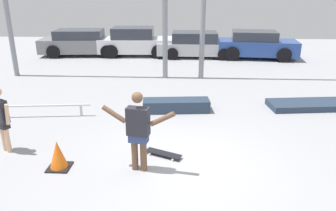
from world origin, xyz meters
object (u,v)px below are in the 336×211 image
Objects in this scene: parked_car_white at (135,42)px; bystander at (2,117)px; grind_rail at (37,107)px; parked_car_grey at (83,43)px; parked_car_silver at (197,45)px; parked_car_blue at (256,45)px; skateboarder at (138,129)px; skateboard at (163,153)px; grind_box at (176,105)px; manual_pad at (320,105)px; traffic_cone at (58,155)px.

bystander is at bearing -99.01° from parked_car_white.
parked_car_grey reaches higher than grind_rail.
parked_car_silver is 1.00× the size of parked_car_blue.
grind_rail is at bearing -86.18° from parked_car_grey.
grind_rail is 0.65× the size of parked_car_grey.
parked_car_grey is 2.86m from parked_car_white.
parked_car_blue is (4.51, 11.35, -0.22)m from skateboarder.
skateboard is 3.62m from bystander.
parked_car_blue is (3.87, 7.97, 0.51)m from grind_box.
grind_rail is 2.14m from bystander.
parked_car_blue reaches higher than grind_rail.
parked_car_white reaches higher than skateboard.
parked_car_white is at bearing -178.09° from parked_car_blue.
parked_car_blue is at bearing 94.03° from manual_pad.
skateboarder reaches higher than skateboard.
traffic_cone is at bearing -167.69° from skateboarder.
manual_pad is 8.41m from grind_rail.
grind_box is 8.21m from parked_car_silver.
traffic_cone is (-2.09, -0.61, 0.23)m from skateboard.
skateboarder is at bearing -102.61° from skateboard.
grind_rail is 0.72× the size of parked_car_blue.
skateboard is 0.18× the size of parked_car_grey.
parked_car_grey reaches higher than traffic_cone.
manual_pad is at bearing -127.38° from bystander.
bystander is at bearing -119.76° from parked_car_blue.
parked_car_white reaches higher than grind_rail.
skateboarder is 0.55× the size of grind_rail.
bystander reaches higher than grind_box.
parked_car_silver is at bearing 61.72° from grind_rail.
parked_car_silver is at bearing -6.27° from parked_car_grey.
grind_rail is 4.99× the size of traffic_cone.
manual_pad is at bearing -80.36° from parked_car_blue.
skateboard is 0.21× the size of parked_car_white.
skateboard is at bearing -81.03° from parked_car_white.
parked_car_grey reaches higher than parked_car_silver.
traffic_cone reaches higher than grind_rail.
bystander reaches higher than parked_car_silver.
parked_car_blue is at bearing 64.10° from grind_box.
skateboarder is 1.12m from skateboard.
skateboard is at bearing -150.16° from bystander.
grind_rail is 0.75× the size of parked_car_white.
parked_car_grey is at bearing 178.47° from parked_car_silver.
grind_rail is 2.00× the size of bystander.
parked_car_grey is 3.07× the size of bystander.
grind_rail is (-3.29, 2.69, -0.61)m from skateboarder.
parked_car_silver reaches higher than grind_rail.
skateboarder is at bearing -142.12° from manual_pad.
parked_car_blue is (6.32, -0.41, -0.03)m from parked_car_white.
grind_box is (0.20, 2.79, 0.11)m from skateboard.
skateboarder reaches higher than parked_car_silver.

